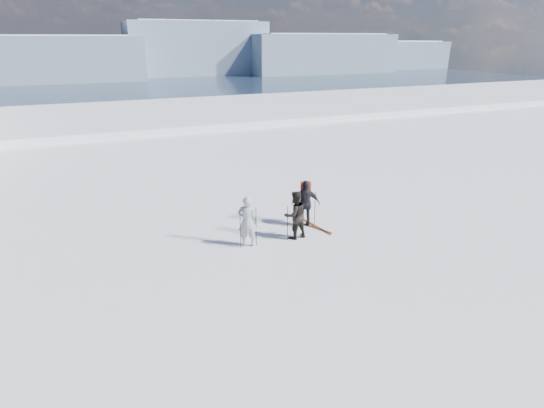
{
  "coord_description": "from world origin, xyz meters",
  "views": [
    {
      "loc": [
        -6.7,
        -8.22,
        6.42
      ],
      "look_at": [
        -2.1,
        3.0,
        1.66
      ],
      "focal_mm": 28.0,
      "sensor_mm": 36.0,
      "label": 1
    }
  ],
  "objects_px": {
    "skier_pack": "(306,204)",
    "skier_dark": "(295,215)",
    "skier_grey": "(247,221)",
    "skis_loose": "(314,226)"
  },
  "relations": [
    {
      "from": "skier_pack",
      "to": "skier_dark",
      "type": "bearing_deg",
      "value": 66.93
    },
    {
      "from": "skier_grey",
      "to": "skier_pack",
      "type": "bearing_deg",
      "value": -140.19
    },
    {
      "from": "skier_dark",
      "to": "skier_pack",
      "type": "bearing_deg",
      "value": -143.99
    },
    {
      "from": "skier_dark",
      "to": "skier_pack",
      "type": "height_order",
      "value": "skier_pack"
    },
    {
      "from": "skier_grey",
      "to": "skis_loose",
      "type": "height_order",
      "value": "skier_grey"
    },
    {
      "from": "skier_grey",
      "to": "skier_dark",
      "type": "relative_size",
      "value": 1.03
    },
    {
      "from": "skier_dark",
      "to": "skis_loose",
      "type": "bearing_deg",
      "value": -160.73
    },
    {
      "from": "skier_dark",
      "to": "skis_loose",
      "type": "distance_m",
      "value": 1.43
    },
    {
      "from": "skier_grey",
      "to": "skier_pack",
      "type": "xyz_separation_m",
      "value": [
        2.47,
        0.72,
        -0.0
      ]
    },
    {
      "from": "skis_loose",
      "to": "skier_grey",
      "type": "bearing_deg",
      "value": -169.81
    }
  ]
}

